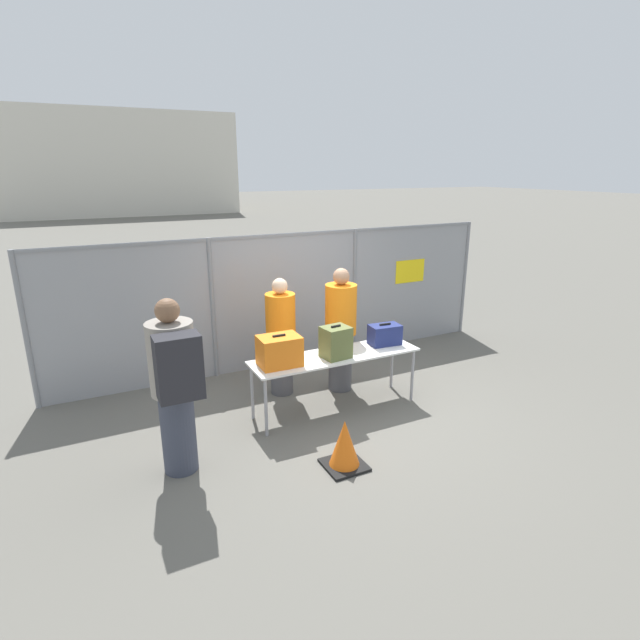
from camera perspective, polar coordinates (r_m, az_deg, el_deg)
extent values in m
plane|color=#605E56|center=(6.70, 2.73, -10.02)|extent=(120.00, 120.00, 0.00)
cylinder|color=gray|center=(7.32, -30.61, -1.23)|extent=(0.07, 0.07, 2.10)
cylinder|color=gray|center=(7.50, -12.16, 1.21)|extent=(0.07, 0.07, 2.10)
cylinder|color=gray|center=(8.39, 3.90, 3.23)|extent=(0.07, 0.07, 2.10)
cylinder|color=gray|center=(9.81, 16.16, 4.61)|extent=(0.07, 0.07, 2.10)
cube|color=gray|center=(7.87, -3.68, 2.30)|extent=(7.21, 0.01, 2.10)
cube|color=gray|center=(7.67, -3.82, 9.68)|extent=(7.21, 0.04, 0.04)
cube|color=yellow|center=(8.94, 10.25, 5.51)|extent=(0.60, 0.01, 0.40)
cube|color=silver|center=(6.37, 1.79, -4.11)|extent=(2.22, 0.60, 0.02)
cylinder|color=#99999E|center=(5.93, -6.20, -9.91)|extent=(0.04, 0.04, 0.74)
cylinder|color=#99999E|center=(6.86, 10.51, -6.24)|extent=(0.04, 0.04, 0.74)
cylinder|color=#99999E|center=(6.34, -7.75, -8.11)|extent=(0.04, 0.04, 0.74)
cylinder|color=#99999E|center=(7.22, 8.21, -4.92)|extent=(0.04, 0.04, 0.74)
cube|color=orange|center=(6.00, -4.67, -3.54)|extent=(0.50, 0.37, 0.36)
cube|color=black|center=(5.93, -4.71, -1.78)|extent=(0.16, 0.03, 0.02)
cube|color=#566033|center=(6.22, 1.81, -2.56)|extent=(0.36, 0.32, 0.40)
cube|color=black|center=(6.15, 1.83, -0.71)|extent=(0.13, 0.04, 0.02)
cube|color=navy|center=(6.75, 7.41, -1.67)|extent=(0.43, 0.28, 0.27)
cube|color=black|center=(6.70, 7.45, -0.48)|extent=(0.16, 0.04, 0.02)
cylinder|color=#383D4C|center=(5.46, -15.87, -12.15)|extent=(0.35, 0.35, 0.88)
cylinder|color=gray|center=(5.13, -16.59, -4.20)|extent=(0.46, 0.46, 0.74)
sphere|color=brown|center=(4.98, -17.06, 1.04)|extent=(0.24, 0.24, 0.24)
cube|color=#232328|center=(4.78, -15.84, -5.20)|extent=(0.41, 0.25, 0.62)
cylinder|color=#4C4C51|center=(7.09, 2.32, -4.74)|extent=(0.33, 0.33, 0.83)
cylinder|color=orange|center=(6.84, 2.40, 1.22)|extent=(0.43, 0.43, 0.70)
sphere|color=#A57A5B|center=(6.73, 2.44, 4.99)|extent=(0.23, 0.23, 0.23)
cylinder|color=#4C4C51|center=(6.99, -4.41, -5.32)|extent=(0.31, 0.31, 0.78)
cylinder|color=orange|center=(6.75, -4.54, 0.32)|extent=(0.41, 0.41, 0.65)
sphere|color=beige|center=(6.64, -4.63, 3.89)|extent=(0.21, 0.21, 0.21)
cube|color=white|center=(10.27, 1.95, 2.29)|extent=(3.00, 1.32, 0.56)
sphere|color=black|center=(9.46, 1.22, 0.03)|extent=(0.56, 0.56, 0.56)
sphere|color=black|center=(10.70, -2.36, 2.04)|extent=(0.56, 0.56, 0.56)
cylinder|color=#59595B|center=(9.57, -8.78, -0.45)|extent=(1.05, 0.06, 0.06)
cube|color=beige|center=(41.58, -22.46, 16.13)|extent=(14.60, 13.77, 6.56)
cube|color=black|center=(5.53, 2.78, -16.20)|extent=(0.43, 0.43, 0.03)
cone|color=orange|center=(5.40, 2.82, -13.96)|extent=(0.34, 0.34, 0.54)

